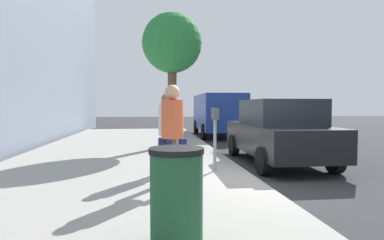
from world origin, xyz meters
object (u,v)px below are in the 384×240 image
(parked_sedan_near, at_px, (278,131))
(street_tree, at_px, (172,45))
(pedestrian_at_meter, at_px, (167,127))
(pedestrian_bystander, at_px, (172,126))
(trash_bin, at_px, (176,195))
(parking_meter, at_px, (215,126))
(parked_van_far, at_px, (218,112))

(parked_sedan_near, relative_size, street_tree, 0.93)
(pedestrian_at_meter, height_order, street_tree, street_tree)
(pedestrian_at_meter, height_order, parked_sedan_near, pedestrian_at_meter)
(pedestrian_bystander, xyz_separation_m, trash_bin, (-2.35, 0.11, -0.58))
(pedestrian_bystander, xyz_separation_m, parked_sedan_near, (2.66, -3.09, -0.35))
(parking_meter, distance_m, parked_sedan_near, 2.55)
(parking_meter, height_order, trash_bin, parking_meter)
(pedestrian_at_meter, xyz_separation_m, street_tree, (4.64, -0.42, 2.63))
(parking_meter, bearing_deg, parked_sedan_near, -54.65)
(parked_van_far, bearing_deg, pedestrian_bystander, 163.75)
(parking_meter, xyz_separation_m, pedestrian_bystander, (-1.19, 1.02, 0.08))
(pedestrian_bystander, bearing_deg, parked_van_far, 10.39)
(parked_sedan_near, distance_m, trash_bin, 5.95)
(trash_bin, bearing_deg, pedestrian_at_meter, -1.36)
(parking_meter, xyz_separation_m, parked_van_far, (9.42, -2.07, 0.09))
(pedestrian_at_meter, xyz_separation_m, parked_sedan_near, (1.53, -3.12, -0.26))
(pedestrian_bystander, relative_size, trash_bin, 1.81)
(pedestrian_at_meter, height_order, pedestrian_bystander, pedestrian_bystander)
(parking_meter, xyz_separation_m, parked_sedan_near, (1.47, -2.07, -0.27))
(street_tree, bearing_deg, trash_bin, 176.49)
(parking_meter, bearing_deg, street_tree, 7.95)
(parked_sedan_near, relative_size, parked_van_far, 0.84)
(pedestrian_at_meter, xyz_separation_m, pedestrian_bystander, (-1.13, -0.03, 0.08))
(street_tree, xyz_separation_m, trash_bin, (-8.13, 0.50, -3.13))
(pedestrian_at_meter, height_order, trash_bin, pedestrian_at_meter)
(parked_van_far, xyz_separation_m, trash_bin, (-12.96, 3.21, -0.60))
(parked_sedan_near, bearing_deg, pedestrian_bystander, 130.70)
(parking_meter, height_order, parked_sedan_near, parked_sedan_near)
(parking_meter, distance_m, pedestrian_at_meter, 1.06)
(parked_van_far, relative_size, street_tree, 1.10)
(pedestrian_at_meter, bearing_deg, pedestrian_bystander, -76.77)
(trash_bin, bearing_deg, parked_van_far, -13.90)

